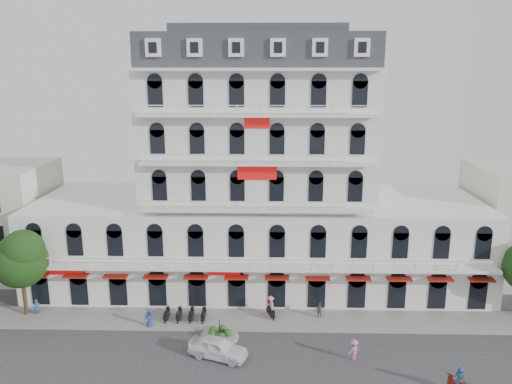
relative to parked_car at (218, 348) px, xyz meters
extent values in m
plane|color=#38383A|center=(2.84, -3.10, -0.80)|extent=(120.00, 120.00, 0.00)
cube|color=gray|center=(2.84, 5.90, -0.72)|extent=(53.00, 4.00, 0.16)
cube|color=silver|center=(2.84, 14.90, 3.70)|extent=(45.00, 14.00, 9.00)
cube|color=silver|center=(2.84, 14.90, 14.70)|extent=(22.00, 12.00, 13.00)
cube|color=#2D3035|center=(2.84, 14.90, 22.70)|extent=(21.56, 11.76, 3.00)
cube|color=#2D3035|center=(2.84, 14.90, 24.60)|extent=(15.84, 8.64, 0.80)
cube|color=maroon|center=(2.84, 7.40, 2.70)|extent=(40.50, 1.00, 0.15)
cube|color=red|center=(2.84, 8.78, 12.20)|extent=(3.50, 0.10, 1.40)
cylinder|color=gray|center=(-0.16, 2.90, -0.68)|extent=(3.20, 3.20, 0.24)
cylinder|color=black|center=(-0.16, 2.90, 0.10)|extent=(0.08, 0.08, 1.40)
sphere|color=#1A4E1A|center=(0.54, 2.90, -0.35)|extent=(0.70, 0.70, 0.70)
sphere|color=#1A4E1A|center=(0.06, 3.57, -0.35)|extent=(0.70, 0.70, 0.70)
sphere|color=#1A4E1A|center=(-0.72, 3.32, -0.35)|extent=(0.70, 0.70, 0.70)
sphere|color=#1A4E1A|center=(-0.74, 2.50, -0.35)|extent=(0.70, 0.70, 0.70)
sphere|color=#1A4E1A|center=(0.04, 2.23, -0.35)|extent=(0.70, 0.70, 0.70)
cylinder|color=#382314|center=(-18.16, 6.40, 1.07)|extent=(0.36, 0.36, 3.74)
sphere|color=#173210|center=(-18.16, 6.40, 4.47)|extent=(4.76, 4.76, 4.76)
sphere|color=#173210|center=(-17.66, 6.10, 5.57)|extent=(3.74, 3.74, 3.74)
sphere|color=#173210|center=(-18.56, 6.70, 5.15)|extent=(3.40, 3.40, 3.40)
imported|color=white|center=(0.00, 0.00, 0.00)|extent=(5.08, 3.38, 1.61)
imported|color=navy|center=(17.12, -4.02, 0.41)|extent=(0.86, 0.87, 1.52)
cube|color=black|center=(4.13, 6.40, -0.25)|extent=(0.81, 1.53, 0.35)
torus|color=black|center=(4.30, 5.88, -0.52)|extent=(0.30, 0.61, 0.60)
torus|color=black|center=(3.96, 6.92, -0.52)|extent=(0.30, 0.61, 0.60)
imported|color=pink|center=(4.13, 6.40, 0.49)|extent=(0.94, 1.23, 1.69)
imported|color=navy|center=(-6.38, 4.42, 0.03)|extent=(0.93, 0.74, 1.67)
imported|color=#515358|center=(8.53, 6.40, -0.01)|extent=(0.99, 0.57, 1.58)
imported|color=#D06EAC|center=(10.52, -0.10, 0.03)|extent=(1.23, 1.09, 1.66)
imported|color=#2B4E81|center=(-17.16, 6.40, -0.01)|extent=(0.69, 0.63, 1.58)
camera|label=1|loc=(3.78, -34.70, 20.88)|focal=35.00mm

